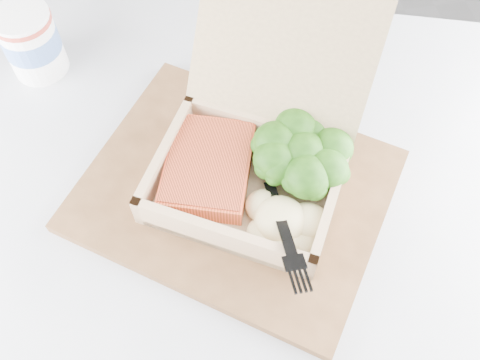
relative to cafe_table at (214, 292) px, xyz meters
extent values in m
cylinder|color=black|center=(0.00, 0.00, -0.19)|extent=(0.08, 0.08, 0.69)
cube|color=#B7BAC2|center=(0.00, 0.00, 0.17)|extent=(1.00, 1.00, 0.03)
cube|color=brown|center=(0.04, 0.05, 0.19)|extent=(0.43, 0.41, 0.01)
cube|color=tan|center=(0.05, 0.04, 0.21)|extent=(0.25, 0.24, 0.01)
cube|color=tan|center=(-0.03, 0.09, 0.22)|extent=(0.09, 0.14, 0.04)
cube|color=tan|center=(0.13, -0.01, 0.22)|extent=(0.09, 0.14, 0.04)
cube|color=tan|center=(0.02, -0.02, 0.22)|extent=(0.18, 0.11, 0.04)
cube|color=tan|center=(0.09, 0.10, 0.22)|extent=(0.18, 0.11, 0.04)
cube|color=tan|center=(0.11, 0.14, 0.30)|extent=(0.22, 0.18, 0.14)
cube|color=#F3552F|center=(0.01, 0.07, 0.22)|extent=(0.13, 0.15, 0.03)
ellipsoid|color=#CFBC86|center=(0.08, -0.01, 0.23)|extent=(0.09, 0.08, 0.03)
cube|color=black|center=(0.08, 0.04, 0.24)|extent=(0.01, 0.10, 0.03)
cube|color=black|center=(0.08, -0.04, 0.24)|extent=(0.02, 0.04, 0.02)
cylinder|color=white|center=(-0.18, 0.29, 0.23)|extent=(0.07, 0.07, 0.09)
cylinder|color=#4C72BA|center=(-0.18, 0.29, 0.24)|extent=(0.07, 0.07, 0.03)
cylinder|color=#B53B2D|center=(-0.18, 0.29, 0.27)|extent=(0.07, 0.07, 0.01)
cube|color=white|center=(0.14, 0.19, 0.19)|extent=(0.13, 0.16, 0.00)
camera|label=1|loc=(-0.01, -0.26, 0.73)|focal=40.00mm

